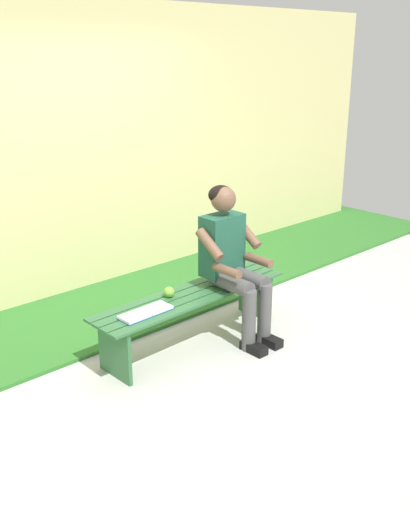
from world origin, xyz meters
name	(u,v)px	position (x,y,z in m)	size (l,w,h in m)	color
ground_plane	(176,460)	(1.01, 1.00, -0.02)	(10.00, 7.00, 0.04)	#B2B2AD
grass_strip	(97,291)	(0.00, -1.41, 0.01)	(9.00, 2.11, 0.03)	#2D6B28
brick_wall	(22,157)	(0.50, -1.69, 1.34)	(9.50, 0.24, 2.68)	#D1C684
bench_near	(192,305)	(0.00, 0.00, 0.33)	(1.76, 0.45, 0.43)	#2D6038
person_seated	(232,257)	(-0.34, 0.10, 0.68)	(0.50, 0.69, 1.24)	#1E513D
apple	(169,292)	(0.18, -0.07, 0.47)	(0.08, 0.08, 0.08)	#72B738
book_open	(146,313)	(0.50, 0.06, 0.44)	(0.42, 0.17, 0.02)	white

